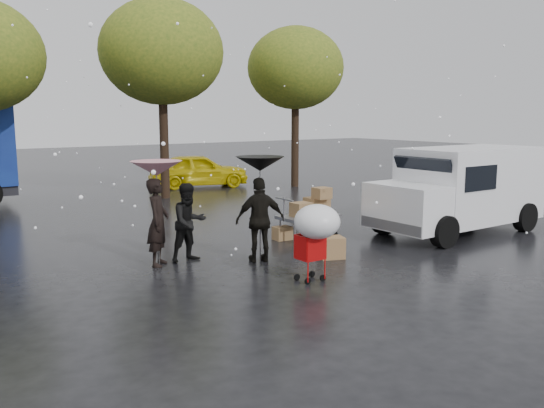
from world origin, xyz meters
TOP-DOWN VIEW (x-y plane):
  - ground at (0.00, 0.00)m, footprint 90.00×90.00m
  - person_pink at (-1.68, 1.28)m, footprint 0.74×0.78m
  - person_middle at (-1.00, 1.24)m, footprint 0.86×0.70m
  - person_black at (0.19, 0.34)m, footprint 1.13×0.73m
  - umbrella_pink at (-1.68, 1.28)m, footprint 1.04×1.04m
  - umbrella_black at (0.19, 0.34)m, footprint 1.01×1.01m
  - vendor_cart at (2.53, 1.54)m, footprint 1.52×0.80m
  - shopping_cart at (0.15, -1.53)m, footprint 0.84×0.84m
  - white_van at (6.19, -0.13)m, footprint 4.91×2.18m
  - box_ground_near at (1.60, -0.30)m, footprint 0.62×0.57m
  - box_ground_far at (1.81, 1.77)m, footprint 0.44×0.35m
  - yellow_taxi at (5.04, 12.18)m, footprint 4.46×2.90m
  - tree_row at (-0.47, 10.00)m, footprint 21.60×4.40m

SIDE VIEW (x-z plane):
  - ground at x=0.00m, z-range 0.00..0.00m
  - box_ground_far at x=1.81m, z-range 0.00..0.33m
  - box_ground_near at x=1.60m, z-range 0.00..0.46m
  - yellow_taxi at x=5.04m, z-range 0.00..1.41m
  - vendor_cart at x=2.53m, z-range 0.09..1.36m
  - person_middle at x=-1.00m, z-range 0.00..1.65m
  - person_black at x=0.19m, z-range 0.00..1.78m
  - person_pink at x=-1.68m, z-range 0.00..1.80m
  - shopping_cart at x=0.15m, z-range 0.33..1.80m
  - white_van at x=6.19m, z-range 0.06..2.26m
  - umbrella_pink at x=-1.68m, z-range 0.92..3.06m
  - umbrella_black at x=0.19m, z-range 0.95..3.16m
  - tree_row at x=-0.47m, z-range 1.46..8.58m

